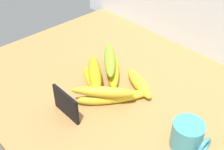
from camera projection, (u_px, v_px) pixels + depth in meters
counter_top at (127, 99)px, 92.08cm from camera, size 110.00×76.00×3.00cm
chalkboard_sign at (66, 105)px, 82.21cm from camera, size 11.00×1.80×8.40cm
coffee_mug at (188, 136)px, 73.16cm from camera, size 9.66×8.16×7.71cm
banana_0 at (104, 99)px, 87.50cm from camera, size 12.64×15.50×3.42cm
banana_1 at (139, 83)px, 93.11cm from camera, size 15.68×9.24×4.04cm
banana_2 at (118, 97)px, 88.15cm from camera, size 12.70×18.32×3.39cm
banana_3 at (93, 81)px, 94.18cm from camera, size 16.72×9.64×3.53cm
banana_4 at (113, 70)px, 98.78cm from camera, size 17.89×16.63×4.19cm
banana_5 at (95, 74)px, 91.18cm from camera, size 17.75×14.59×4.06cm
banana_6 at (110, 59)px, 96.72cm from camera, size 17.22×15.62×3.83cm
banana_7 at (103, 92)px, 85.06cm from camera, size 16.28×15.32×3.20cm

